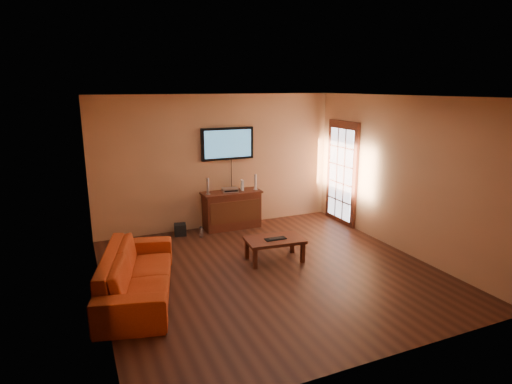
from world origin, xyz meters
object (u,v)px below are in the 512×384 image
television (228,144)px  subwoofer (180,229)px  sofa (137,266)px  game_console (242,185)px  speaker_left (208,187)px  coffee_table (275,242)px  av_receiver (230,190)px  keyboard (275,239)px  bottle (201,232)px  media_console (232,210)px  speaker_right (255,183)px

television → subwoofer: 1.95m
sofa → game_console: bearing=-33.4°
speaker_left → subwoofer: bearing=178.9°
coffee_table → av_receiver: bearing=92.3°
speaker_left → av_receiver: 0.50m
television → sofa: size_ratio=0.49×
television → keyboard: television is taller
speaker_left → subwoofer: 1.00m
television → bottle: size_ratio=5.01×
speaker_left → av_receiver: size_ratio=1.04×
av_receiver → bottle: (-0.72, -0.31, -0.70)m
speaker_left → coffee_table: bearing=-73.4°
media_console → game_console: game_console is taller
coffee_table → keyboard: size_ratio=2.76×
keyboard → sofa: bearing=-172.4°
television → media_console: bearing=-90.0°
bottle → keyboard: size_ratio=0.61×
speaker_right → sofa: bearing=-141.3°
speaker_left → game_console: speaker_left is taller
subwoofer → bottle: subwoofer is taller
media_console → av_receiver: bearing=142.0°
media_console → game_console: (0.25, 0.03, 0.49)m
coffee_table → av_receiver: (-0.08, 1.91, 0.47)m
sofa → bottle: size_ratio=10.21×
media_console → keyboard: 1.92m
speaker_left → game_console: bearing=4.8°
media_console → coffee_table: 1.89m
media_console → sofa: bearing=-135.0°
coffee_table → keyboard: keyboard is taller
media_console → speaker_right: (0.51, -0.03, 0.53)m
media_console → speaker_right: speaker_right is taller
av_receiver → game_console: size_ratio=1.48×
coffee_table → bottle: bearing=116.6°
keyboard → bottle: bearing=116.2°
television → bottle: bearing=-146.9°
sofa → keyboard: (2.28, 0.30, -0.04)m
television → coffee_table: (0.05, -2.08, -1.39)m
speaker_right → keyboard: bearing=-103.7°
sofa → speaker_right: speaker_right is taller
bottle → media_console: bearing=21.5°
coffee_table → speaker_left: speaker_left is taller
television → subwoofer: bearing=-169.1°
media_console → speaker_right: 0.74m
speaker_left → television: bearing=23.6°
television → bottle: 1.85m
speaker_left → av_receiver: speaker_left is taller
sofa → subwoofer: 2.51m
av_receiver → bottle: bearing=-147.4°
subwoofer → coffee_table: bearing=-48.4°
speaker_left → av_receiver: (0.48, 0.05, -0.12)m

